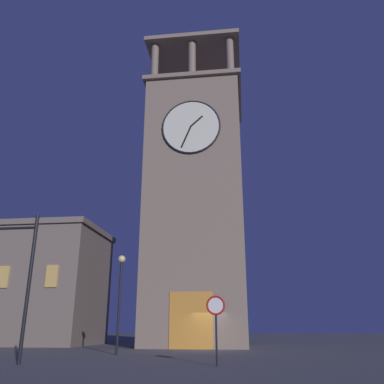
{
  "coord_description": "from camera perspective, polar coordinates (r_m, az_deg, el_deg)",
  "views": [
    {
      "loc": [
        -2.46,
        29.26,
        1.41
      ],
      "look_at": [
        1.82,
        -5.32,
        13.31
      ],
      "focal_mm": 37.44,
      "sensor_mm": 36.0,
      "label": 1
    }
  ],
  "objects": [
    {
      "name": "street_lamp",
      "position": [
        24.67,
        -10.18,
        -12.87
      ],
      "size": [
        0.44,
        0.44,
        5.6
      ],
      "color": "black",
      "rests_on": "ground_plane"
    },
    {
      "name": "traffic_signal_near",
      "position": [
        19.82,
        -24.46,
        -9.37
      ],
      "size": [
        3.36,
        0.41,
        6.35
      ],
      "color": "black",
      "rests_on": "ground_plane"
    },
    {
      "name": "ground_plane",
      "position": [
        29.4,
        2.41,
        -21.6
      ],
      "size": [
        200.0,
        200.0,
        0.0
      ],
      "primitive_type": "plane",
      "color": "#4C4C51"
    },
    {
      "name": "clocktower",
      "position": [
        36.34,
        0.7,
        -1.93
      ],
      "size": [
        8.85,
        9.14,
        30.14
      ],
      "color": "gray",
      "rests_on": "ground_plane"
    },
    {
      "name": "no_horn_sign",
      "position": [
        17.08,
        3.42,
        -16.49
      ],
      "size": [
        0.78,
        0.14,
        2.7
      ],
      "color": "black",
      "rests_on": "ground_plane"
    }
  ]
}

